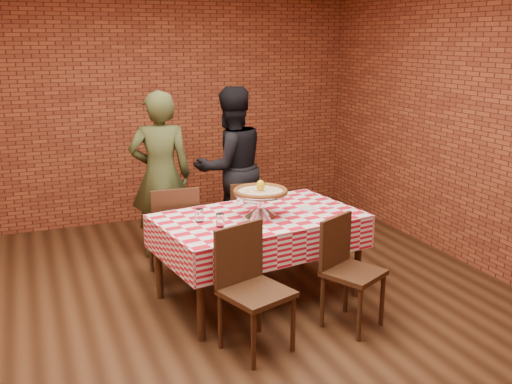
% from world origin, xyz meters
% --- Properties ---
extents(ground, '(6.00, 6.00, 0.00)m').
position_xyz_m(ground, '(0.00, 0.00, 0.00)').
color(ground, black).
rests_on(ground, ground).
extents(back_wall, '(5.50, 0.00, 5.50)m').
position_xyz_m(back_wall, '(0.00, 3.00, 1.45)').
color(back_wall, maroon).
rests_on(back_wall, ground).
extents(table, '(1.80, 1.24, 0.75)m').
position_xyz_m(table, '(0.50, 0.37, 0.38)').
color(table, '#432914').
rests_on(table, ground).
extents(tablecloth, '(1.84, 1.28, 0.29)m').
position_xyz_m(tablecloth, '(0.50, 0.37, 0.61)').
color(tablecloth, red).
rests_on(tablecloth, table).
extents(pizza_stand, '(0.59, 0.59, 0.21)m').
position_xyz_m(pizza_stand, '(0.50, 0.34, 0.86)').
color(pizza_stand, silver).
rests_on(pizza_stand, tablecloth).
extents(pizza, '(0.57, 0.57, 0.03)m').
position_xyz_m(pizza, '(0.50, 0.34, 0.97)').
color(pizza, beige).
rests_on(pizza, pizza_stand).
extents(lemon, '(0.09, 0.09, 0.10)m').
position_xyz_m(lemon, '(0.50, 0.34, 1.03)').
color(lemon, gold).
rests_on(lemon, pizza).
extents(water_glass_left, '(0.08, 0.08, 0.11)m').
position_xyz_m(water_glass_left, '(0.10, 0.20, 0.81)').
color(water_glass_left, white).
rests_on(water_glass_left, tablecloth).
extents(water_glass_right, '(0.08, 0.08, 0.11)m').
position_xyz_m(water_glass_right, '(-0.01, 0.39, 0.81)').
color(water_glass_right, white).
rests_on(water_glass_right, tablecloth).
extents(side_plate, '(0.18, 0.18, 0.01)m').
position_xyz_m(side_plate, '(0.96, 0.38, 0.76)').
color(side_plate, white).
rests_on(side_plate, tablecloth).
extents(sweetener_packet_a, '(0.05, 0.04, 0.00)m').
position_xyz_m(sweetener_packet_a, '(1.11, 0.25, 0.76)').
color(sweetener_packet_a, white).
rests_on(sweetener_packet_a, tablecloth).
extents(sweetener_packet_b, '(0.05, 0.04, 0.00)m').
position_xyz_m(sweetener_packet_b, '(1.17, 0.36, 0.76)').
color(sweetener_packet_b, white).
rests_on(sweetener_packet_b, tablecloth).
extents(condiment_caddy, '(0.13, 0.12, 0.15)m').
position_xyz_m(condiment_caddy, '(0.50, 0.71, 0.83)').
color(condiment_caddy, silver).
rests_on(condiment_caddy, tablecloth).
extents(chair_near_left, '(0.55, 0.55, 0.92)m').
position_xyz_m(chair_near_left, '(0.15, -0.44, 0.46)').
color(chair_near_left, '#432914').
rests_on(chair_near_left, ground).
extents(chair_near_right, '(0.53, 0.53, 0.88)m').
position_xyz_m(chair_near_right, '(0.99, -0.39, 0.44)').
color(chair_near_right, '#432914').
rests_on(chair_near_right, ground).
extents(chair_far_left, '(0.46, 0.46, 0.92)m').
position_xyz_m(chair_far_left, '(-0.07, 1.09, 0.46)').
color(chair_far_left, '#432914').
rests_on(chair_far_left, ground).
extents(chair_far_right, '(0.45, 0.45, 0.86)m').
position_xyz_m(chair_far_right, '(0.71, 1.20, 0.43)').
color(chair_far_right, '#432914').
rests_on(chair_far_right, ground).
extents(diner_olive, '(0.70, 0.53, 1.72)m').
position_xyz_m(diner_olive, '(-0.03, 1.69, 0.86)').
color(diner_olive, '#3D4622').
rests_on(diner_olive, ground).
extents(diner_black, '(0.93, 0.77, 1.73)m').
position_xyz_m(diner_black, '(0.75, 1.76, 0.86)').
color(diner_black, black).
rests_on(diner_black, ground).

